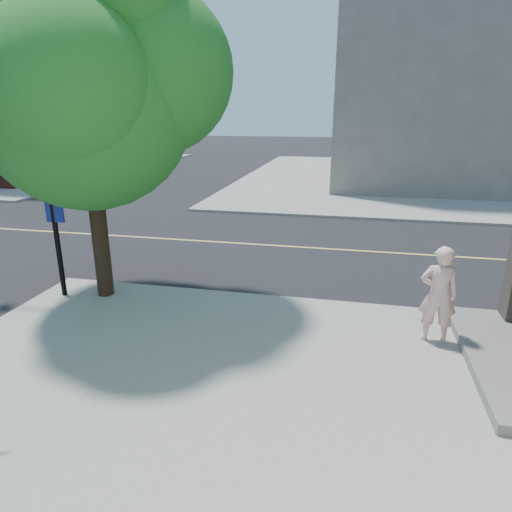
# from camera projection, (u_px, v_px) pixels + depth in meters

# --- Properties ---
(ground) EXTENTS (140.00, 140.00, 0.00)m
(ground) POSITION_uv_depth(u_px,v_px,m) (103.00, 285.00, 11.83)
(ground) COLOR black
(ground) RESTS_ON ground
(road_ew) EXTENTS (140.00, 9.00, 0.01)m
(road_ew) POSITION_uv_depth(u_px,v_px,m) (170.00, 239.00, 16.01)
(road_ew) COLOR black
(road_ew) RESTS_ON ground
(sidewalk_ne) EXTENTS (29.00, 25.00, 0.12)m
(sidewalk_ne) POSITION_uv_depth(u_px,v_px,m) (470.00, 180.00, 29.05)
(sidewalk_ne) COLOR gray
(sidewalk_ne) RESTS_ON ground
(filler_ne) EXTENTS (18.00, 16.00, 14.00)m
(filler_ne) POSITION_uv_depth(u_px,v_px,m) (494.00, 62.00, 27.24)
(filler_ne) COLOR slate
(filler_ne) RESTS_ON sidewalk_ne
(man_on_phone) EXTENTS (0.71, 0.48, 1.90)m
(man_on_phone) POSITION_uv_depth(u_px,v_px,m) (438.00, 295.00, 8.46)
(man_on_phone) COLOR beige
(man_on_phone) RESTS_ON sidewalk_se
(street_tree) EXTENTS (5.78, 5.26, 7.68)m
(street_tree) POSITION_uv_depth(u_px,v_px,m) (88.00, 75.00, 9.42)
(street_tree) COLOR black
(street_tree) RESTS_ON sidewalk_se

